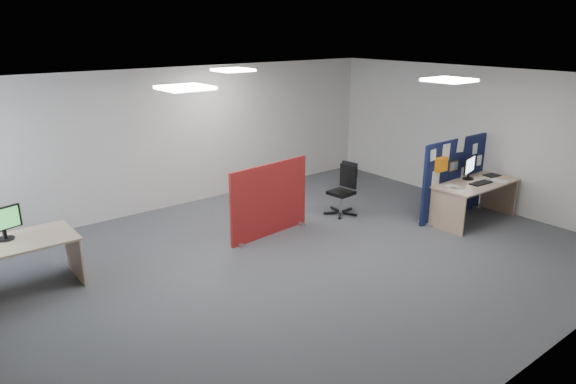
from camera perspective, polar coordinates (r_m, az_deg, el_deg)
floor at (r=7.95m, az=1.24°, el=-7.53°), size 9.00×9.00×0.00m
ceiling at (r=7.22m, az=1.39°, el=12.22°), size 9.00×7.00×0.02m
wall_back at (r=10.33m, az=-11.24°, el=6.03°), size 9.00×0.02×2.70m
wall_front at (r=5.42m, az=25.77°, el=-6.34°), size 9.00×0.02×2.70m
wall_right at (r=10.84m, az=20.06°, el=5.84°), size 0.02×7.00×2.70m
ceiling_lights at (r=7.94m, az=0.13°, el=12.53°), size 4.10×4.10×0.04m
navy_divider at (r=9.96m, az=17.91°, el=1.51°), size 1.80×0.30×1.53m
main_desk at (r=9.93m, az=19.87°, el=0.09°), size 1.71×0.76×0.73m
monitor_main at (r=9.98m, az=19.50°, el=2.65°), size 0.48×0.20×0.42m
keyboard at (r=9.83m, az=20.66°, el=0.95°), size 0.46×0.21×0.02m
mouse at (r=10.04m, az=21.36°, el=1.23°), size 0.10×0.06×0.03m
paper_tray at (r=10.43m, az=21.71°, el=1.73°), size 0.30×0.25×0.01m
red_divider at (r=8.67m, az=-2.05°, el=-0.94°), size 1.67×0.30×1.26m
second_desk at (r=7.73m, az=-28.86°, el=-6.14°), size 1.73×0.86×0.73m
monitor_second at (r=7.69m, az=-29.14°, el=-2.97°), size 0.48×0.22×0.44m
office_chair at (r=9.76m, az=6.31°, el=0.72°), size 0.63×0.64×0.96m
desk_papers at (r=9.64m, az=19.56°, el=0.68°), size 1.35×0.64×0.00m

